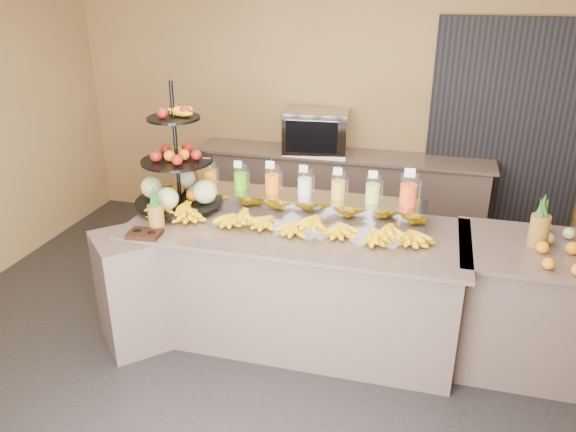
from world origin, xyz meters
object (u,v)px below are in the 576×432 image
at_px(pitcher_tray, 305,205).
at_px(right_fruit_pile, 562,247).
at_px(banana_heap, 281,220).
at_px(fruit_stand, 185,178).
at_px(oven_warmer, 316,131).
at_px(condiment_caddy, 145,234).

bearing_deg(pitcher_tray, right_fruit_pile, -8.70).
xyz_separation_m(banana_heap, right_fruit_pile, (1.91, 0.05, -0.00)).
bearing_deg(banana_heap, fruit_stand, 166.86).
bearing_deg(fruit_stand, pitcher_tray, -5.03).
bearing_deg(right_fruit_pile, pitcher_tray, 171.30).
height_order(pitcher_tray, fruit_stand, fruit_stand).
distance_m(right_fruit_pile, oven_warmer, 2.85).
height_order(pitcher_tray, banana_heap, banana_heap).
distance_m(condiment_caddy, oven_warmer, 2.49).
relative_size(banana_heap, right_fruit_pile, 5.18).
height_order(fruit_stand, oven_warmer, fruit_stand).
bearing_deg(condiment_caddy, oven_warmer, 72.76).
xyz_separation_m(pitcher_tray, banana_heap, (-0.10, -0.33, -0.00)).
relative_size(fruit_stand, right_fruit_pile, 2.38).
xyz_separation_m(pitcher_tray, oven_warmer, (-0.27, 1.67, 0.14)).
distance_m(fruit_stand, condiment_caddy, 0.62).
height_order(fruit_stand, condiment_caddy, fruit_stand).
xyz_separation_m(banana_heap, oven_warmer, (-0.17, 2.00, 0.14)).
xyz_separation_m(condiment_caddy, oven_warmer, (0.73, 2.37, 0.20)).
relative_size(pitcher_tray, banana_heap, 0.85).
bearing_deg(fruit_stand, right_fruit_pile, -16.05).
distance_m(pitcher_tray, oven_warmer, 1.70).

